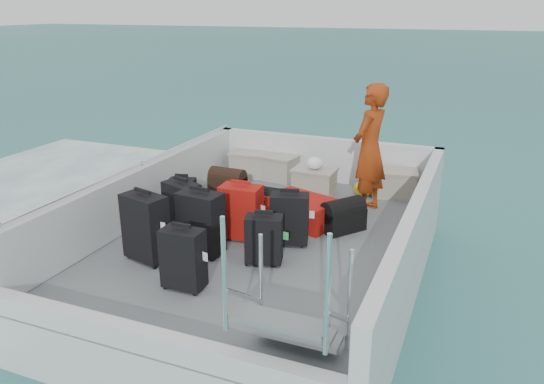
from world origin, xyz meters
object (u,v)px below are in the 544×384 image
at_px(suitcase_3, 183,260).
at_px(crate_0, 251,165).
at_px(suitcase_6, 264,240).
at_px(suitcase_1, 182,210).
at_px(suitcase_7, 289,220).
at_px(suitcase_2, 183,197).
at_px(suitcase_8, 302,210).
at_px(suitcase_5, 241,213).
at_px(crate_3, 394,184).
at_px(suitcase_0, 146,228).
at_px(passenger, 370,149).
at_px(crate_2, 314,182).
at_px(suitcase_4, 201,224).
at_px(crate_1, 277,168).

relative_size(suitcase_3, crate_0, 1.00).
bearing_deg(suitcase_3, suitcase_6, 56.51).
height_order(suitcase_1, crate_0, suitcase_1).
height_order(suitcase_3, suitcase_7, suitcase_3).
xyz_separation_m(suitcase_2, suitcase_8, (1.57, 0.35, -0.08)).
xyz_separation_m(suitcase_5, crate_3, (1.43, 2.23, -0.15)).
relative_size(suitcase_0, suitcase_2, 1.49).
distance_m(suitcase_0, crate_3, 3.81).
distance_m(suitcase_3, suitcase_5, 1.30).
bearing_deg(passenger, suitcase_8, -28.27).
distance_m(suitcase_6, passenger, 2.18).
bearing_deg(suitcase_6, suitcase_2, 134.71).
height_order(suitcase_1, crate_2, suitcase_1).
distance_m(suitcase_6, crate_0, 3.18).
xyz_separation_m(suitcase_4, suitcase_5, (0.24, 0.54, -0.03)).
relative_size(suitcase_3, suitcase_8, 0.73).
distance_m(suitcase_3, passenger, 3.08).
relative_size(suitcase_5, crate_2, 1.13).
bearing_deg(suitcase_7, crate_0, 107.77).
height_order(suitcase_2, crate_2, suitcase_2).
bearing_deg(crate_2, suitcase_0, -110.10).
distance_m(suitcase_6, crate_1, 3.00).
distance_m(suitcase_0, suitcase_3, 0.81).
xyz_separation_m(suitcase_5, suitcase_6, (0.51, -0.51, -0.06)).
height_order(suitcase_4, suitcase_8, suitcase_4).
xyz_separation_m(suitcase_8, crate_0, (-1.44, 1.59, 0.02)).
bearing_deg(suitcase_2, crate_0, 71.69).
relative_size(suitcase_7, crate_3, 1.02).
distance_m(suitcase_5, crate_2, 1.91).
distance_m(suitcase_2, crate_3, 3.09).
relative_size(suitcase_7, crate_1, 1.00).
bearing_deg(crate_3, crate_2, -162.61).
distance_m(suitcase_1, crate_3, 3.22).
bearing_deg(suitcase_5, suitcase_0, -131.06).
distance_m(suitcase_4, suitcase_7, 1.03).
bearing_deg(suitcase_6, suitcase_7, 66.85).
bearing_deg(crate_3, crate_0, 177.57).
relative_size(crate_0, crate_3, 1.03).
bearing_deg(suitcase_4, suitcase_6, 8.01).
bearing_deg(crate_2, suitcase_1, -115.73).
height_order(suitcase_4, crate_2, suitcase_4).
bearing_deg(crate_0, suitcase_5, -68.38).
xyz_separation_m(crate_1, crate_3, (1.90, -0.10, -0.00)).
relative_size(suitcase_8, crate_3, 1.42).
xyz_separation_m(suitcase_7, crate_3, (0.84, 2.16, -0.13)).
height_order(suitcase_0, suitcase_7, suitcase_0).
bearing_deg(crate_1, crate_3, -3.01).
bearing_deg(crate_2, suitcase_4, -102.90).
relative_size(suitcase_0, passenger, 0.44).
height_order(suitcase_1, passenger, passenger).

